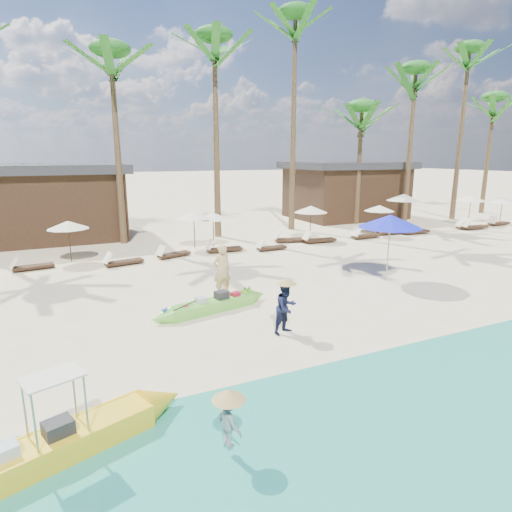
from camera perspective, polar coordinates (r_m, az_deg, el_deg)
name	(u,v)px	position (r m, az deg, el deg)	size (l,w,h in m)	color
ground	(309,321)	(12.99, 7.14, -8.54)	(240.00, 240.00, 0.00)	beige
wet_sand_strip	(445,408)	(9.57, 23.88, -18.08)	(240.00, 4.50, 0.01)	tan
green_canoe	(212,305)	(13.65, -5.89, -6.52)	(4.55, 1.24, 0.58)	#5FBD39
yellow_canoe	(46,450)	(8.18, -26.23, -22.22)	(5.40, 2.16, 1.45)	yellow
tourist	(222,270)	(14.83, -4.58, -1.93)	(0.67, 0.44, 1.84)	tan
vendor_green	(286,308)	(11.83, 4.04, -6.88)	(0.72, 0.56, 1.47)	#121834
vendor_yellow	(229,421)	(7.42, -3.59, -21.08)	(0.57, 0.33, 0.89)	gray
blue_umbrella	(390,221)	(17.13, 17.47, 4.45)	(2.42, 2.42, 2.60)	#99999E
resort_parasol_4	(68,225)	(21.26, -23.80, 3.81)	(1.85, 1.85, 1.90)	#362216
lounger_4_left	(30,266)	(20.69, -27.91, -1.17)	(1.75, 0.75, 0.57)	#362216
lounger_4_right	(121,261)	(20.01, -17.51, -0.66)	(1.79, 0.84, 0.59)	#362216
resort_parasol_5	(194,215)	(22.59, -8.30, 5.46)	(1.92, 1.92, 1.97)	#362216
lounger_5_left	(172,254)	(20.95, -11.17, 0.31)	(1.78, 1.00, 0.58)	#362216
resort_parasol_6	(213,216)	(22.83, -5.76, 5.33)	(1.80, 1.80, 1.85)	#362216
lounger_6_left	(222,248)	(21.75, -4.52, 1.05)	(1.85, 0.64, 0.62)	#362216
lounger_6_right	(270,247)	(22.11, 1.84, 1.22)	(1.63, 0.56, 0.55)	#362216
resort_parasol_7	(311,209)	(24.82, 7.32, 6.21)	(1.93, 1.93, 1.99)	#362216
lounger_7_left	(288,239)	(24.22, 4.35, 2.32)	(1.95, 1.05, 0.63)	#362216
lounger_7_right	(318,239)	(24.23, 8.21, 2.25)	(1.97, 0.77, 0.65)	#362216
resort_parasol_8	(379,208)	(27.04, 16.13, 6.15)	(1.81, 1.81, 1.87)	#362216
lounger_8_left	(364,235)	(26.04, 14.26, 2.73)	(1.91, 0.67, 0.64)	#362216
resort_parasol_9	(404,197)	(30.22, 19.08, 7.41)	(2.24, 2.24, 2.31)	#362216
lounger_9_left	(389,231)	(27.74, 17.34, 3.17)	(1.95, 0.71, 0.65)	#362216
lounger_9_right	(413,231)	(28.41, 20.21, 3.19)	(1.98, 0.73, 0.66)	#362216
resort_parasol_10	(471,198)	(33.89, 26.74, 6.91)	(2.00, 2.00, 2.06)	#362216
lounger_10_left	(467,227)	(31.70, 26.37, 3.54)	(1.76, 1.00, 0.57)	#362216
lounger_10_right	(472,226)	(31.78, 26.90, 3.57)	(2.03, 0.73, 0.68)	#362216
resort_parasol_11	(503,200)	(35.43, 30.03, 6.48)	(1.82, 1.82, 1.87)	#362216
lounger_11_left	(498,223)	(34.44, 29.55, 3.89)	(1.80, 0.61, 0.61)	#362216
palm_3	(112,80)	(24.95, -18.60, 21.34)	(2.08, 2.08, 10.52)	brown
palm_4	(215,70)	(26.11, -5.52, 23.49)	(2.08, 2.08, 11.70)	brown
palm_5	(295,54)	(28.87, 5.19, 25.27)	(2.08, 2.08, 13.60)	brown
palm_6	(361,121)	(31.43, 13.86, 17.03)	(2.08, 2.08, 8.51)	brown
palm_7	(414,93)	(33.43, 20.35, 19.72)	(2.08, 2.08, 11.08)	brown
palm_8	(467,79)	(36.60, 26.27, 20.45)	(2.08, 2.08, 12.70)	brown
palm_9	(493,114)	(41.26, 29.04, 16.23)	(2.08, 2.08, 9.82)	brown
pavilion_west	(30,202)	(27.87, -27.95, 6.38)	(10.80, 6.60, 4.30)	#362216
pavilion_east	(346,189)	(34.53, 11.86, 8.68)	(8.80, 6.60, 4.30)	#362216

